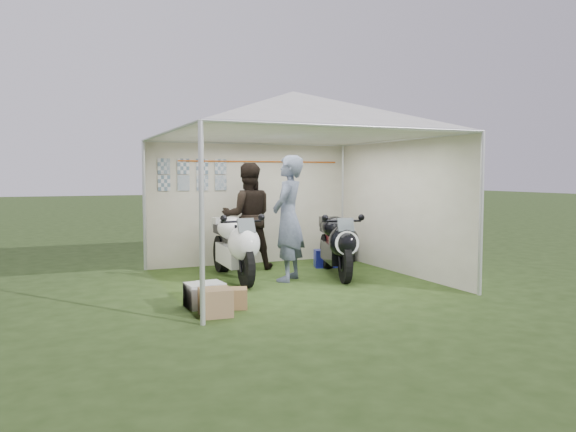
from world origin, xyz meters
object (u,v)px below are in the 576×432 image
Objects in this scene: motorcycle_white at (235,244)px; paddock_stand at (326,258)px; person_blue_jacket at (288,218)px; crate_1 at (215,302)px; canopy_tent at (292,119)px; equipment_box at (341,250)px; crate_3 at (232,298)px; motorcycle_black at (337,242)px; crate_0 at (205,295)px; person_dark_jacket at (248,216)px; crate_2 at (208,290)px.

motorcycle_white is 4.99× the size of paddock_stand.
crate_1 is (-1.70, -1.72, -0.84)m from person_blue_jacket.
equipment_box is (1.70, 1.50, -2.35)m from canopy_tent.
paddock_stand is at bearing 41.21° from canopy_tent.
equipment_box is at bearing 42.54° from crate_3.
motorcycle_black is 4.38× the size of crate_0.
person_dark_jacket is 3.11m from crate_3.
equipment_box is (0.59, 0.52, 0.07)m from paddock_stand.
equipment_box reaches higher than paddock_stand.
person_blue_jacket is at bearing -21.45° from motorcycle_white.
equipment_box is (1.97, 0.13, -0.73)m from person_dark_jacket.
paddock_stand is 3.49m from crate_3.
person_blue_jacket is 4.31× the size of crate_0.
person_dark_jacket reaches higher than paddock_stand.
person_blue_jacket is 2.26m from crate_0.
equipment_box is 3.95m from crate_2.
motorcycle_black is 2.75m from crate_3.
person_dark_jacket is 5.01× the size of crate_3.
motorcycle_white is 5.79× the size of crate_1.
crate_2 is at bearing 71.35° from person_dark_jacket.
motorcycle_white is 2.08m from paddock_stand.
canopy_tent is 2.14m from person_dark_jacket.
equipment_box is (2.54, 1.10, -0.36)m from motorcycle_white.
equipment_box is at bearing 37.77° from crate_0.
person_dark_jacket is 4.10× the size of crate_0.
person_dark_jacket is (-1.12, 1.31, 0.38)m from motorcycle_black.
paddock_stand is 1.71m from person_blue_jacket.
person_dark_jacket is (-1.39, 0.40, 0.79)m from paddock_stand.
equipment_box is (1.75, 1.45, -0.78)m from person_blue_jacket.
crate_2 is at bearing 80.21° from crate_1.
motorcycle_black is 6.60× the size of crate_2.
person_blue_jacket is (0.79, -0.35, 0.42)m from motorcycle_white.
motorcycle_white reaches higher than crate_0.
crate_2 is (-2.69, -1.67, -0.05)m from paddock_stand.
motorcycle_black is at bearing -106.27° from paddock_stand.
equipment_box is at bearing 26.04° from motorcycle_white.
canopy_tent is 3.01m from crate_2.
person_blue_jacket is at bearing 137.71° from canopy_tent.
person_dark_jacket reaches higher than crate_2.
crate_0 is 1.26× the size of crate_1.
canopy_tent is 3.42m from crate_1.
canopy_tent reaches higher than crate_1.
canopy_tent is at bearing 114.93° from person_dark_jacket.
motorcycle_black is 1.76m from person_dark_jacket.
canopy_tent is at bearing -22.73° from motorcycle_white.
crate_1 is (-3.45, -3.18, -0.06)m from equipment_box.
motorcycle_white is at bearing 73.76° from person_dark_jacket.
motorcycle_black is at bearing 17.28° from crate_2.
crate_0 is at bearing 73.58° from person_dark_jacket.
motorcycle_white is 6.91× the size of crate_2.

